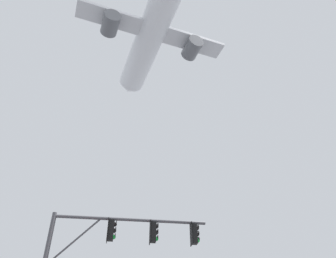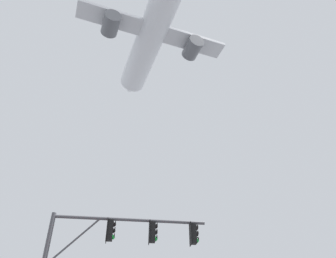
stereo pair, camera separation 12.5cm
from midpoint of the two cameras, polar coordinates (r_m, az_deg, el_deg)
name	(u,v)px [view 1 (the left image)]	position (r m, az deg, el deg)	size (l,w,h in m)	color
signal_pole_near	(112,248)	(15.00, -10.13, -20.19)	(6.93, 1.36, 6.53)	#4C4C51
airplane	(152,32)	(50.82, -2.97, 16.86)	(22.04, 28.54, 8.02)	white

